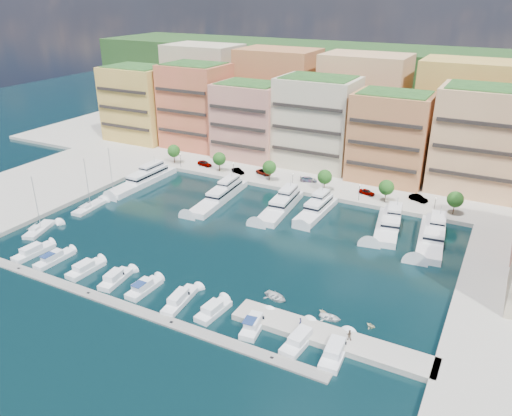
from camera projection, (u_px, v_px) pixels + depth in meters
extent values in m
plane|color=black|center=(233.00, 240.00, 107.01)|extent=(400.00, 400.00, 0.00)
cube|color=#9E998E|center=(332.00, 159.00, 157.15)|extent=(220.00, 64.00, 2.00)
cube|color=#9E998E|center=(7.00, 200.00, 126.99)|extent=(34.00, 76.00, 2.00)
cube|color=#1B3A18|center=(374.00, 125.00, 195.97)|extent=(240.00, 40.00, 58.00)
cube|color=gray|center=(128.00, 308.00, 84.02)|extent=(72.00, 2.20, 0.35)
cube|color=#9E998E|center=(330.00, 340.00, 76.41)|extent=(32.00, 5.00, 2.00)
cube|color=#DCAE50|center=(139.00, 104.00, 170.35)|extent=(22.00, 16.00, 24.00)
cube|color=black|center=(123.00, 109.00, 163.67)|extent=(20.24, 0.50, 0.90)
cube|color=#21481C|center=(136.00, 67.00, 165.33)|extent=(19.36, 14.08, 0.80)
cube|color=#D55D47|center=(196.00, 107.00, 162.17)|extent=(20.00, 16.00, 26.00)
cube|color=black|center=(181.00, 112.00, 155.50)|extent=(18.40, 0.50, 0.90)
cube|color=#21481C|center=(194.00, 64.00, 156.75)|extent=(17.60, 14.08, 0.80)
cube|color=tan|center=(250.00, 122.00, 152.40)|extent=(20.00, 15.00, 22.00)
cube|color=black|center=(237.00, 127.00, 146.13)|extent=(18.40, 0.50, 0.90)
cube|color=#21481C|center=(250.00, 84.00, 147.79)|extent=(17.60, 13.20, 0.80)
cube|color=beige|center=(317.00, 123.00, 144.45)|extent=(22.00, 16.00, 25.00)
cube|color=black|center=(306.00, 130.00, 137.78)|extent=(20.24, 0.50, 0.90)
cube|color=#21481C|center=(319.00, 78.00, 139.23)|extent=(19.36, 14.08, 0.80)
cube|color=#B37543|center=(390.00, 138.00, 133.85)|extent=(20.00, 15.00, 23.00)
cube|color=black|center=(383.00, 146.00, 127.58)|extent=(18.40, 0.50, 0.90)
cube|color=#21481C|center=(395.00, 94.00, 129.03)|extent=(17.60, 13.20, 0.80)
cube|color=#E4AB78|center=(480.00, 142.00, 125.47)|extent=(22.00, 16.00, 26.00)
cube|color=black|center=(477.00, 150.00, 118.80)|extent=(20.24, 0.50, 0.90)
cube|color=#21481C|center=(490.00, 88.00, 120.05)|extent=(19.36, 14.08, 0.80)
cube|color=beige|center=(204.00, 87.00, 183.85)|extent=(26.00, 18.00, 30.00)
cube|color=#B37543|center=(278.00, 94.00, 171.04)|extent=(26.00, 18.00, 30.00)
cube|color=#E4AB78|center=(363.00, 103.00, 158.24)|extent=(26.00, 18.00, 30.00)
cube|color=#DCAE50|center=(463.00, 113.00, 145.44)|extent=(26.00, 18.00, 30.00)
cylinder|color=#473323|center=(174.00, 158.00, 150.16)|extent=(0.24, 0.24, 3.00)
sphere|color=#144917|center=(174.00, 151.00, 149.25)|extent=(3.80, 3.80, 3.80)
cylinder|color=#473323|center=(219.00, 166.00, 143.33)|extent=(0.24, 0.24, 3.00)
sphere|color=#144917|center=(219.00, 159.00, 142.42)|extent=(3.80, 3.80, 3.80)
cylinder|color=#473323|center=(269.00, 175.00, 136.50)|extent=(0.24, 0.24, 3.00)
sphere|color=#144917|center=(269.00, 167.00, 135.59)|extent=(3.80, 3.80, 3.80)
cylinder|color=#473323|center=(324.00, 185.00, 129.67)|extent=(0.24, 0.24, 3.00)
sphere|color=#144917|center=(325.00, 177.00, 128.76)|extent=(3.80, 3.80, 3.80)
cylinder|color=#473323|center=(385.00, 196.00, 122.84)|extent=(0.24, 0.24, 3.00)
sphere|color=#144917|center=(386.00, 187.00, 121.93)|extent=(3.80, 3.80, 3.80)
cylinder|color=#473323|center=(454.00, 208.00, 116.02)|extent=(0.24, 0.24, 3.00)
sphere|color=#144917|center=(455.00, 199.00, 115.11)|extent=(3.80, 3.80, 3.80)
cylinder|color=black|center=(181.00, 161.00, 146.39)|extent=(0.10, 0.10, 4.00)
sphere|color=#FFF2CC|center=(180.00, 154.00, 145.56)|extent=(0.30, 0.30, 0.30)
cylinder|color=black|center=(233.00, 170.00, 138.71)|extent=(0.10, 0.10, 4.00)
sphere|color=#FFF2CC|center=(233.00, 163.00, 137.88)|extent=(0.30, 0.30, 0.30)
cylinder|color=black|center=(293.00, 181.00, 131.02)|extent=(0.10, 0.10, 4.00)
sphere|color=#FFF2CC|center=(293.00, 174.00, 130.19)|extent=(0.30, 0.30, 0.30)
cylinder|color=black|center=(359.00, 193.00, 123.34)|extent=(0.10, 0.10, 4.00)
sphere|color=#FFF2CC|center=(360.00, 185.00, 122.51)|extent=(0.30, 0.30, 0.30)
cylinder|color=black|center=(435.00, 207.00, 115.66)|extent=(0.10, 0.10, 4.00)
sphere|color=#FFF2CC|center=(436.00, 198.00, 114.83)|extent=(0.30, 0.30, 0.30)
cube|color=white|center=(143.00, 183.00, 137.08)|extent=(5.35, 24.16, 2.30)
cube|color=white|center=(148.00, 173.00, 138.20)|extent=(4.24, 13.32, 1.80)
cube|color=black|center=(148.00, 173.00, 138.20)|extent=(4.31, 13.38, 0.55)
cube|color=white|center=(152.00, 166.00, 139.11)|extent=(3.05, 7.28, 1.40)
cylinder|color=#B2B2B7|center=(154.00, 159.00, 139.63)|extent=(0.14, 0.14, 1.80)
cube|color=white|center=(219.00, 199.00, 126.46)|extent=(6.22, 24.47, 2.30)
cube|color=white|center=(224.00, 189.00, 127.59)|extent=(4.65, 13.54, 1.80)
cube|color=black|center=(224.00, 189.00, 127.59)|extent=(4.71, 13.61, 0.55)
cube|color=white|center=(228.00, 180.00, 128.50)|extent=(3.23, 7.43, 1.40)
cylinder|color=#B2B2B7|center=(230.00, 173.00, 129.03)|extent=(0.14, 0.14, 1.80)
cube|color=white|center=(280.00, 209.00, 120.96)|extent=(6.45, 20.93, 2.30)
cube|color=white|center=(284.00, 198.00, 121.80)|extent=(4.84, 11.62, 1.80)
cube|color=black|center=(284.00, 198.00, 121.80)|extent=(4.91, 11.68, 0.55)
cube|color=white|center=(287.00, 190.00, 122.48)|extent=(3.37, 6.40, 1.40)
cylinder|color=#B2B2B7|center=(289.00, 182.00, 122.84)|extent=(0.14, 0.14, 1.80)
cube|color=white|center=(316.00, 213.00, 118.82)|extent=(5.03, 17.08, 2.30)
cube|color=white|center=(319.00, 202.00, 119.36)|extent=(3.99, 9.43, 1.80)
cube|color=black|center=(319.00, 202.00, 119.36)|extent=(4.06, 9.49, 0.55)
cube|color=white|center=(321.00, 194.00, 119.81)|extent=(2.87, 5.16, 1.40)
cylinder|color=#B2B2B7|center=(323.00, 187.00, 119.99)|extent=(0.14, 0.14, 1.80)
cube|color=black|center=(316.00, 215.00, 119.01)|extent=(5.08, 17.13, 0.35)
cube|color=white|center=(387.00, 229.00, 111.02)|extent=(7.73, 18.60, 2.30)
cube|color=white|center=(390.00, 217.00, 111.65)|extent=(5.54, 10.44, 1.80)
cube|color=black|center=(390.00, 217.00, 111.65)|extent=(5.60, 10.51, 0.55)
cube|color=white|center=(393.00, 209.00, 112.17)|extent=(3.75, 5.82, 1.40)
cylinder|color=#B2B2B7|center=(395.00, 200.00, 112.39)|extent=(0.14, 0.14, 1.80)
cube|color=white|center=(431.00, 241.00, 105.82)|extent=(7.35, 21.19, 2.30)
cube|color=white|center=(434.00, 228.00, 106.67)|extent=(5.40, 11.81, 1.80)
cube|color=black|center=(434.00, 228.00, 106.67)|extent=(5.47, 11.88, 0.55)
cube|color=white|center=(436.00, 218.00, 107.37)|extent=(3.71, 6.53, 1.40)
cylinder|color=#B2B2B7|center=(438.00, 210.00, 107.73)|extent=(0.14, 0.14, 1.80)
cube|color=white|center=(34.00, 253.00, 100.93)|extent=(3.19, 8.73, 1.40)
cube|color=white|center=(31.00, 249.00, 100.06)|extent=(2.30, 4.25, 1.10)
cube|color=black|center=(38.00, 246.00, 101.55)|extent=(1.86, 0.23, 0.55)
cube|color=white|center=(55.00, 260.00, 98.39)|extent=(2.83, 8.43, 1.40)
cube|color=white|center=(52.00, 255.00, 97.52)|extent=(2.09, 4.08, 1.10)
cube|color=black|center=(59.00, 253.00, 98.97)|extent=(1.77, 0.18, 0.55)
cube|color=navy|center=(47.00, 255.00, 96.40)|extent=(1.83, 2.57, 0.12)
cube|color=white|center=(86.00, 270.00, 94.83)|extent=(3.27, 7.78, 1.40)
cube|color=white|center=(84.00, 265.00, 93.99)|extent=(2.40, 3.79, 1.10)
cube|color=black|center=(90.00, 263.00, 95.33)|extent=(2.01, 0.23, 0.55)
cube|color=white|center=(116.00, 280.00, 91.64)|extent=(3.51, 7.76, 1.40)
cube|color=white|center=(114.00, 275.00, 90.81)|extent=(2.47, 3.82, 1.10)
cube|color=black|center=(119.00, 272.00, 92.13)|extent=(1.89, 0.33, 0.55)
cube|color=white|center=(144.00, 290.00, 88.80)|extent=(2.86, 7.48, 1.40)
cube|color=white|center=(142.00, 284.00, 87.98)|extent=(2.16, 3.61, 1.10)
cube|color=black|center=(148.00, 282.00, 89.28)|extent=(1.90, 0.16, 0.55)
cube|color=navy|center=(138.00, 284.00, 86.96)|extent=(1.91, 2.27, 0.12)
cube|color=white|center=(180.00, 301.00, 85.46)|extent=(3.31, 9.26, 1.40)
cube|color=white|center=(178.00, 296.00, 84.57)|extent=(2.31, 4.52, 1.10)
cube|color=black|center=(185.00, 292.00, 86.13)|extent=(1.74, 0.27, 0.55)
cube|color=white|center=(213.00, 312.00, 82.61)|extent=(3.38, 7.28, 1.40)
cube|color=white|center=(212.00, 307.00, 81.80)|extent=(2.43, 3.57, 1.10)
cube|color=black|center=(217.00, 304.00, 83.04)|extent=(1.94, 0.29, 0.55)
cube|color=white|center=(255.00, 326.00, 79.29)|extent=(3.54, 7.95, 1.40)
cube|color=white|center=(254.00, 320.00, 78.46)|extent=(2.46, 3.92, 1.10)
cube|color=black|center=(258.00, 317.00, 79.80)|extent=(1.84, 0.34, 0.55)
cube|color=navy|center=(251.00, 321.00, 77.40)|extent=(2.08, 2.52, 0.12)
cube|color=white|center=(301.00, 341.00, 75.91)|extent=(3.61, 8.95, 1.40)
cube|color=white|center=(300.00, 336.00, 75.04)|extent=(2.55, 4.38, 1.10)
cube|color=black|center=(304.00, 330.00, 76.55)|extent=(1.97, 0.30, 0.55)
cube|color=white|center=(336.00, 352.00, 73.52)|extent=(3.49, 9.21, 1.40)
cube|color=white|center=(335.00, 347.00, 72.63)|extent=(2.53, 4.48, 1.10)
cube|color=black|center=(339.00, 341.00, 74.19)|extent=(2.06, 0.24, 0.55)
cube|color=white|center=(89.00, 208.00, 121.69)|extent=(3.55, 9.66, 1.20)
cube|color=white|center=(86.00, 206.00, 120.56)|extent=(1.87, 2.49, 0.60)
cylinder|color=#B2B2B7|center=(87.00, 182.00, 119.40)|extent=(0.14, 0.14, 12.00)
cylinder|color=#B2B2B7|center=(84.00, 204.00, 119.89)|extent=(0.44, 4.25, 0.10)
cube|color=white|center=(113.00, 195.00, 129.65)|extent=(3.35, 8.25, 1.20)
cube|color=white|center=(110.00, 193.00, 128.63)|extent=(1.78, 2.14, 0.60)
cylinder|color=#B2B2B7|center=(111.00, 170.00, 127.30)|extent=(0.14, 0.14, 12.00)
cylinder|color=#B2B2B7|center=(109.00, 191.00, 128.02)|extent=(0.40, 3.62, 0.10)
cube|color=white|center=(39.00, 230.00, 110.59)|extent=(5.35, 9.22, 1.20)
cube|color=white|center=(35.00, 228.00, 109.52)|extent=(2.27, 2.60, 0.60)
cylinder|color=#B2B2B7|center=(36.00, 202.00, 108.28)|extent=(0.14, 0.14, 12.00)
cylinder|color=#B2B2B7|center=(33.00, 226.00, 108.88)|extent=(1.30, 3.79, 0.10)
imported|color=beige|center=(323.00, 311.00, 82.58)|extent=(1.71, 1.56, 0.77)
imported|color=beige|center=(371.00, 325.00, 79.17)|extent=(1.98, 1.86, 0.84)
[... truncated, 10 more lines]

